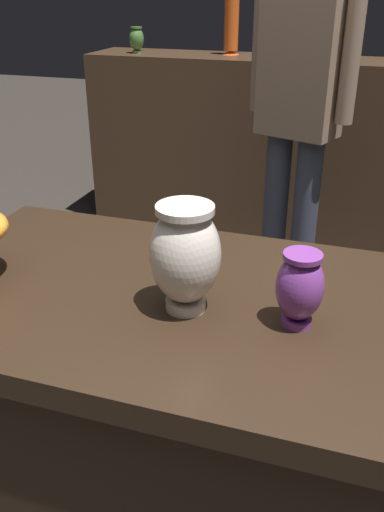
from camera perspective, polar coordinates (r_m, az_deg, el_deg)
display_plinth at (r=1.32m, az=0.56°, el=-19.17°), size 1.20×0.64×0.80m
back_display_shelf at (r=3.21m, az=12.68°, el=10.45°), size 2.60×0.40×0.99m
vase_centerpiece at (r=0.99m, az=-0.70°, el=0.15°), size 0.13×0.13×0.21m
vase_left_accent at (r=0.97m, az=11.11°, el=-3.15°), size 0.08×0.08×0.14m
shelf_vase_far_left at (r=3.32m, az=-5.78°, el=21.49°), size 0.08×0.08×0.14m
shelf_vase_center at (r=3.13m, az=13.78°, el=20.19°), size 0.09×0.09×0.16m
shelf_vase_left at (r=3.24m, az=4.10°, el=22.65°), size 0.10×0.10×0.30m
visitor_center_back at (r=2.38m, az=11.09°, el=15.62°), size 0.44×0.28×1.57m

